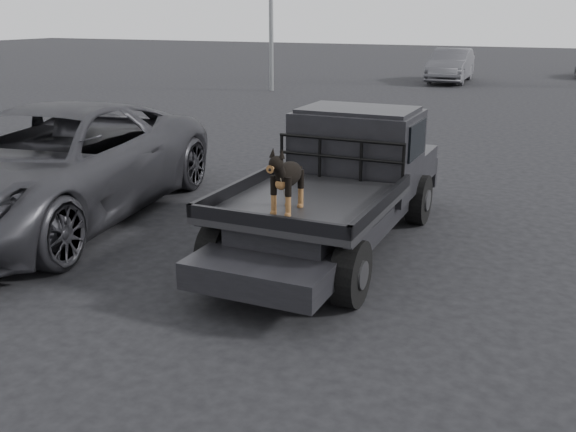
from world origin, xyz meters
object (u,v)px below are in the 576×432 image
at_px(flatbed_ute, 334,215).
at_px(distant_car_a, 451,66).
at_px(dog, 288,180).
at_px(parked_suv, 51,165).

height_order(flatbed_ute, distant_car_a, distant_car_a).
relative_size(dog, parked_suv, 0.12).
bearing_deg(flatbed_ute, parked_suv, -171.55).
bearing_deg(parked_suv, distant_car_a, 77.34).
height_order(flatbed_ute, dog, dog).
bearing_deg(distant_car_a, flatbed_ute, -85.42).
height_order(flatbed_ute, parked_suv, parked_suv).
relative_size(flatbed_ute, dog, 7.30).
bearing_deg(flatbed_ute, distant_car_a, 96.78).
bearing_deg(dog, flatbed_ute, 88.26).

